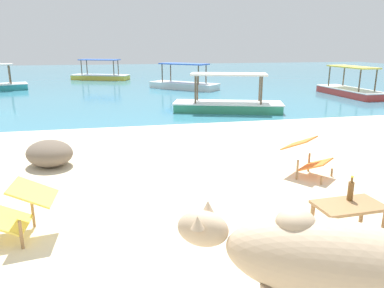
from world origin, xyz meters
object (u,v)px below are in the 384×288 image
(deck_chair_near, at_px, (307,155))
(boat_green, at_px, (228,103))
(boat_white, at_px, (184,83))
(boat_red, at_px, (350,90))
(cow, at_px, (324,261))
(low_bench_table, at_px, (349,211))
(bottle, at_px, (351,190))
(boat_yellow, at_px, (100,75))
(deck_chair_far, at_px, (21,207))

(deck_chair_near, height_order, boat_green, boat_green)
(boat_white, height_order, boat_red, same)
(cow, relative_size, deck_chair_near, 2.02)
(low_bench_table, distance_m, boat_white, 15.39)
(deck_chair_near, xyz_separation_m, boat_red, (7.13, 9.13, -0.13))
(cow, bearing_deg, bottle, -100.70)
(low_bench_table, distance_m, boat_yellow, 21.68)
(deck_chair_near, bearing_deg, low_bench_table, -57.14)
(boat_red, bearing_deg, boat_yellow, 46.05)
(bottle, bearing_deg, deck_chair_near, 73.75)
(boat_yellow, xyz_separation_m, boat_red, (11.06, -10.17, 0.00))
(deck_chair_near, relative_size, boat_red, 0.25)
(boat_green, bearing_deg, deck_chair_far, 75.10)
(deck_chair_near, relative_size, boat_yellow, 0.24)
(bottle, distance_m, boat_yellow, 21.59)
(boat_yellow, distance_m, boat_red, 15.03)
(low_bench_table, relative_size, deck_chair_far, 0.98)
(low_bench_table, distance_m, deck_chair_far, 3.76)
(boat_yellow, bearing_deg, boat_white, 147.55)
(boat_yellow, bearing_deg, deck_chair_near, 123.65)
(boat_white, xyz_separation_m, boat_green, (0.23, -6.76, 0.00))
(cow, distance_m, boat_yellow, 22.85)
(bottle, xyz_separation_m, boat_red, (7.72, 11.16, -0.34))
(deck_chair_far, bearing_deg, cow, 142.01)
(deck_chair_far, bearing_deg, bottle, 171.09)
(boat_white, relative_size, boat_green, 0.90)
(deck_chair_far, xyz_separation_m, boat_green, (4.93, 7.71, -0.13))
(low_bench_table, bearing_deg, boat_white, 83.36)
(boat_green, xyz_separation_m, boat_red, (6.51, 2.66, 0.00))
(cow, bearing_deg, boat_white, -67.69)
(boat_red, bearing_deg, deck_chair_far, 130.83)
(bottle, xyz_separation_m, deck_chair_far, (-3.73, 0.79, -0.21))
(deck_chair_near, distance_m, boat_green, 6.50)
(deck_chair_near, bearing_deg, cow, -67.44)
(boat_yellow, bearing_deg, bottle, 121.04)
(low_bench_table, relative_size, boat_white, 0.23)
(boat_green, bearing_deg, boat_red, -140.07)
(bottle, bearing_deg, low_bench_table, -125.25)
(bottle, xyz_separation_m, boat_green, (1.21, 8.50, -0.34))
(cow, bearing_deg, low_bench_table, -101.06)
(bottle, height_order, boat_red, boat_red)
(deck_chair_far, bearing_deg, deck_chair_near, -160.97)
(low_bench_table, xyz_separation_m, boat_green, (1.28, 8.60, -0.14))
(deck_chair_near, height_order, deck_chair_far, same)
(low_bench_table, bearing_deg, boat_yellow, 95.94)
(cow, relative_size, boat_yellow, 0.49)
(cow, height_order, deck_chair_far, cow)
(deck_chair_near, distance_m, boat_red, 11.58)
(deck_chair_near, xyz_separation_m, boat_green, (0.62, 6.47, -0.13))
(cow, xyz_separation_m, deck_chair_near, (1.79, 3.43, -0.34))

